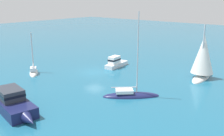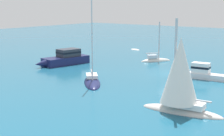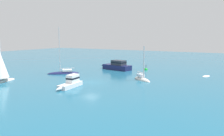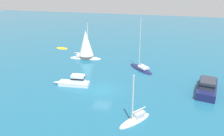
% 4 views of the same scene
% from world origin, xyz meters
% --- Properties ---
extents(ground_plane, '(160.00, 160.00, 0.00)m').
position_xyz_m(ground_plane, '(0.00, 0.00, 0.00)').
color(ground_plane, '#1E607F').
extents(launch, '(8.22, 3.60, 2.11)m').
position_xyz_m(launch, '(3.38, -14.59, 0.83)').
color(launch, '#191E4C').
rests_on(launch, ground).
extents(cabin_cruiser, '(1.83, 5.72, 1.78)m').
position_xyz_m(cabin_cruiser, '(0.44, 4.41, 0.68)').
color(cabin_cruiser, white).
rests_on(cabin_cruiser, ground).
extents(ketch, '(5.64, 5.48, 9.57)m').
position_xyz_m(ketch, '(9.62, -4.33, 0.11)').
color(ketch, '#191E4C').
rests_on(ketch, ground).
extents(sloop, '(4.37, 3.61, 6.22)m').
position_xyz_m(sloop, '(-6.41, -5.89, 0.16)').
color(sloop, silver).
rests_on(sloop, ground).
extents(skiff, '(1.64, 2.35, 0.32)m').
position_xyz_m(skiff, '(-15.22, -15.24, 0.00)').
color(skiff, silver).
rests_on(skiff, ground).
extents(channel_buoy, '(0.84, 0.84, 1.58)m').
position_xyz_m(channel_buoy, '(-2.48, -17.38, 0.01)').
color(channel_buoy, green).
rests_on(channel_buoy, ground).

